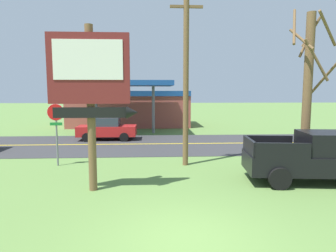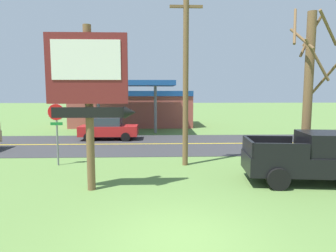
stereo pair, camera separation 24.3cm
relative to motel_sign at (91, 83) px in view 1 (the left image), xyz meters
name	(u,v)px [view 1 (the left image)]	position (x,y,z in m)	size (l,w,h in m)	color
ground_plane	(186,240)	(2.84, -3.63, -3.77)	(180.00, 180.00, 0.00)	#5B7F3D
road_asphalt	(164,144)	(2.84, 9.37, -3.76)	(140.00, 8.00, 0.02)	#333335
road_centre_line	(164,144)	(2.84, 9.37, -3.75)	(126.00, 0.20, 0.01)	gold
motel_sign	(91,83)	(0.00, 0.00, 0.00)	(3.00, 0.54, 5.75)	brown
stop_sign	(56,123)	(-2.44, 3.77, -1.74)	(0.80, 0.08, 2.95)	slate
utility_pole	(186,68)	(3.63, 3.62, 0.81)	(1.67, 0.26, 8.63)	brown
bare_tree	(308,85)	(9.14, 2.96, 0.02)	(2.06, 2.15, 7.36)	brown
gas_station	(130,107)	(-0.25, 20.51, -1.83)	(12.00, 11.50, 4.40)	#A84C42
pickup_black_parked_on_lawn	(316,158)	(8.38, 0.64, -2.81)	(5.38, 2.67, 1.96)	black
car_red_near_lane	(107,129)	(-1.28, 11.37, -2.94)	(4.20, 2.00, 1.64)	red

